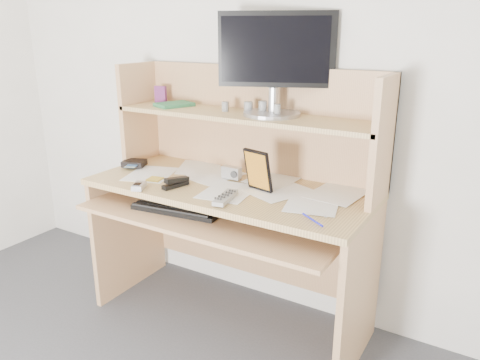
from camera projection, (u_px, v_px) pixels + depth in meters
The scene contains 19 objects.
back_wall at pixel (261, 76), 2.38m from camera, with size 3.60×0.04×2.50m, color white.
desk at pixel (237, 192), 2.36m from camera, with size 1.40×0.70×1.30m.
paper_clutter at pixel (228, 185), 2.27m from camera, with size 1.32×0.54×0.01m, color white.
keyboard at pixel (178, 208), 2.23m from camera, with size 0.45×0.21×0.03m.
tv_remote at pixel (225, 198), 2.07m from camera, with size 0.05×0.19×0.02m, color gray.
flip_phone at pixel (139, 185), 2.22m from camera, with size 0.05×0.10×0.02m, color silver.
stapler at pixel (175, 182), 2.24m from camera, with size 0.04×0.14×0.04m, color black.
wallet at pixel (134, 163), 2.58m from camera, with size 0.12×0.10×0.03m, color black.
sticky_note_pad at pixel (155, 179), 2.36m from camera, with size 0.07×0.07×0.01m, color yellow.
digital_camera at pixel (232, 173), 2.36m from camera, with size 0.10×0.04×0.06m, color #AFAEB1.
game_case at pixel (258, 170), 2.15m from camera, with size 0.14×0.02×0.20m, color black.
blue_pen at pixel (313, 220), 1.84m from camera, with size 0.01×0.01×0.14m, color #181AB9.
card_box at pixel (161, 95), 2.61m from camera, with size 0.07×0.02×0.09m, color maroon.
shelf_book at pixel (174, 105), 2.51m from camera, with size 0.13×0.19×0.02m, color #327D3E.
chip_stack_a at pixel (225, 107), 2.35m from camera, with size 0.04×0.04×0.05m, color black.
chip_stack_b at pixel (263, 108), 2.27m from camera, with size 0.04×0.04×0.06m, color white.
chip_stack_c at pixel (248, 107), 2.31m from camera, with size 0.04×0.04×0.05m, color black.
chip_stack_d at pixel (277, 111), 2.19m from camera, with size 0.04×0.04×0.06m, color white.
monitor at pixel (276, 61), 2.19m from camera, with size 0.52×0.29×0.48m.
Camera 1 is at (1.16, -0.34, 1.48)m, focal length 35.00 mm.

